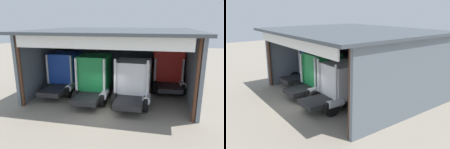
{
  "view_description": "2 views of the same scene",
  "coord_description": "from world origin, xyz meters",
  "views": [
    {
      "loc": [
        3.48,
        -12.33,
        6.04
      ],
      "look_at": [
        0.0,
        3.67,
        1.82
      ],
      "focal_mm": 32.93,
      "sensor_mm": 36.0,
      "label": 1
    },
    {
      "loc": [
        14.94,
        -7.26,
        6.98
      ],
      "look_at": [
        0.0,
        3.67,
        1.82
      ],
      "focal_mm": 37.51,
      "sensor_mm": 36.0,
      "label": 2
    }
  ],
  "objects": [
    {
      "name": "truck_green_center_left_bay",
      "position": [
        -1.23,
        2.74,
        1.86
      ],
      "size": [
        2.66,
        4.83,
        3.5
      ],
      "rotation": [
        0.0,
        0.0,
        0.04
      ],
      "color": "#197F3D",
      "rests_on": "ground"
    },
    {
      "name": "ground_plane",
      "position": [
        0.0,
        0.0,
        0.0
      ],
      "size": [
        80.0,
        80.0,
        0.0
      ],
      "primitive_type": "plane",
      "color": "gray",
      "rests_on": "ground"
    },
    {
      "name": "oil_drum",
      "position": [
        -5.3,
        9.64,
        0.43
      ],
      "size": [
        0.58,
        0.58,
        0.87
      ],
      "primitive_type": "cylinder",
      "color": "#197233",
      "rests_on": "ground"
    },
    {
      "name": "tool_cart",
      "position": [
        2.02,
        9.1,
        0.5
      ],
      "size": [
        0.9,
        0.6,
        1.0
      ],
      "primitive_type": "cube",
      "color": "black",
      "rests_on": "ground"
    },
    {
      "name": "truck_blue_center_bay",
      "position": [
        -4.37,
        4.03,
        1.79
      ],
      "size": [
        2.61,
        5.09,
        3.4
      ],
      "rotation": [
        0.0,
        0.0,
        0.04
      ],
      "color": "#1E47B7",
      "rests_on": "ground"
    },
    {
      "name": "truck_red_left_bay",
      "position": [
        4.58,
        6.32,
        1.91
      ],
      "size": [
        2.88,
        4.43,
        3.66
      ],
      "rotation": [
        0.0,
        0.0,
        0.05
      ],
      "color": "red",
      "rests_on": "ground"
    },
    {
      "name": "truck_white_right_bay",
      "position": [
        1.88,
        2.4,
        1.74
      ],
      "size": [
        2.68,
        4.52,
        3.56
      ],
      "rotation": [
        0.0,
        0.0,
        -0.01
      ],
      "color": "white",
      "rests_on": "ground"
    },
    {
      "name": "workshop_shed",
      "position": [
        0.0,
        6.05,
        3.74
      ],
      "size": [
        12.95,
        11.49,
        5.41
      ],
      "color": "slate",
      "rests_on": "ground"
    }
  ]
}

